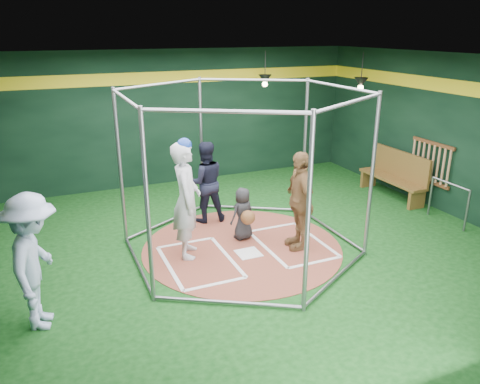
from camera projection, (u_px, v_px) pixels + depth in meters
name	position (u px, v px, depth m)	size (l,w,h in m)	color
room_shell	(242.00, 159.00, 8.40)	(10.10, 9.10, 3.53)	#0C350E
clay_disc	(242.00, 247.00, 8.98)	(3.80, 3.80, 0.01)	brown
home_plate	(248.00, 253.00, 8.71)	(0.43, 0.43, 0.01)	white
batter_box_left	(199.00, 262.00, 8.40)	(1.17, 1.77, 0.01)	white
batter_box_right	(292.00, 243.00, 9.11)	(1.17, 1.77, 0.01)	white
batting_cage	(242.00, 173.00, 8.48)	(4.05, 4.67, 3.00)	gray
bat_rack	(430.00, 162.00, 10.81)	(0.07, 1.25, 0.98)	brown
pendant_lamp_near	(265.00, 79.00, 12.01)	(0.34, 0.34, 0.90)	black
pendant_lamp_far	(361.00, 83.00, 11.29)	(0.34, 0.34, 0.90)	black
batter_figure	(186.00, 199.00, 8.34)	(0.73, 0.90, 2.20)	#B9B9C0
visitor_leopard	(299.00, 200.00, 8.70)	(1.10, 0.46, 1.88)	#A37746
catcher_figure	(243.00, 214.00, 9.16)	(0.58, 0.62, 1.05)	black
umpire	(205.00, 182.00, 9.94)	(0.85, 0.66, 1.76)	black
bystander_blue	(35.00, 262.00, 6.35)	(1.27, 0.73, 1.96)	#AFC2E8
dugout_bench	(395.00, 174.00, 11.53)	(0.46, 1.99, 1.16)	brown
steel_railing	(449.00, 196.00, 9.95)	(0.05, 1.05, 0.90)	slate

